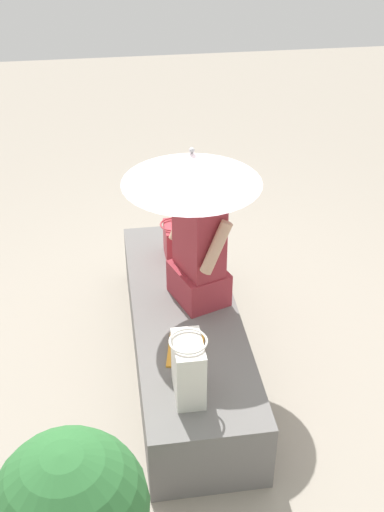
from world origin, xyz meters
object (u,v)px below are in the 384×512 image
object	(u,v)px
handbag_black	(188,368)
tote_bag_canvas	(174,241)
person_seated	(199,245)
parasol	(192,168)
magazine	(186,350)

from	to	relation	value
handbag_black	tote_bag_canvas	world-z (taller)	handbag_black
person_seated	parasol	bearing A→B (deg)	112.74
person_seated	tote_bag_canvas	distance (m)	0.56
tote_bag_canvas	magazine	bearing A→B (deg)	176.99
parasol	magazine	bearing A→B (deg)	167.57
person_seated	magazine	world-z (taller)	person_seated
tote_bag_canvas	magazine	xyz separation A→B (m)	(-0.97, 0.05, -0.12)
person_seated	tote_bag_canvas	bearing A→B (deg)	11.37
tote_bag_canvas	magazine	distance (m)	0.98
person_seated	magazine	xyz separation A→B (m)	(-0.48, 0.15, -0.38)
handbag_black	person_seated	bearing A→B (deg)	-12.50
parasol	magazine	xyz separation A→B (m)	(-0.46, 0.10, -0.90)
person_seated	parasol	size ratio (longest dim) A/B	0.88
parasol	tote_bag_canvas	size ratio (longest dim) A/B	3.88
person_seated	handbag_black	world-z (taller)	person_seated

